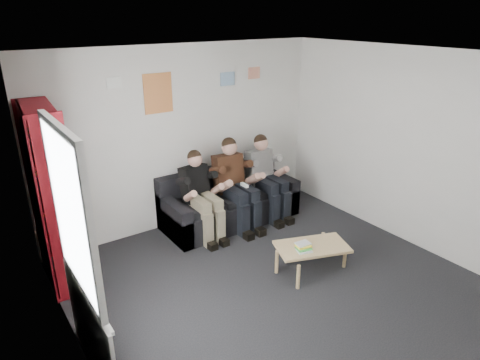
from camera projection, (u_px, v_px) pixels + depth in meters
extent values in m
plane|color=black|center=(293.00, 298.00, 4.97)|extent=(5.00, 5.00, 0.00)
plane|color=white|center=(306.00, 58.00, 3.97)|extent=(5.00, 5.00, 0.00)
plane|color=white|center=(186.00, 137.00, 6.38)|extent=(4.50, 0.00, 4.50)
plane|color=white|center=(80.00, 258.00, 3.28)|extent=(0.00, 5.00, 5.00)
plane|color=white|center=(425.00, 153.00, 5.67)|extent=(0.00, 5.00, 5.00)
cube|color=black|center=(231.00, 209.00, 6.73)|extent=(2.13, 0.87, 0.41)
cube|color=black|center=(219.00, 178.00, 6.83)|extent=(2.13, 0.19, 0.42)
cube|color=black|center=(174.00, 220.00, 6.18)|extent=(0.17, 0.87, 0.58)
cube|color=black|center=(279.00, 190.00, 7.21)|extent=(0.17, 0.87, 0.58)
cube|color=black|center=(233.00, 196.00, 6.58)|extent=(1.78, 0.60, 0.10)
cube|color=maroon|center=(51.00, 198.00, 4.96)|extent=(0.33, 0.98, 2.18)
cube|color=#D8B57D|center=(312.00, 247.00, 5.39)|extent=(0.90, 0.49, 0.04)
cylinder|color=#D8B57D|center=(298.00, 277.00, 5.09)|extent=(0.04, 0.04, 0.32)
cylinder|color=#D8B57D|center=(345.00, 256.00, 5.52)|extent=(0.04, 0.04, 0.32)
cylinder|color=#D8B57D|center=(277.00, 262.00, 5.40)|extent=(0.04, 0.04, 0.32)
cylinder|color=#D8B57D|center=(322.00, 243.00, 5.82)|extent=(0.04, 0.04, 0.32)
cube|color=silver|center=(304.00, 251.00, 5.25)|extent=(0.18, 0.13, 0.01)
cube|color=green|center=(304.00, 248.00, 5.28)|extent=(0.18, 0.13, 0.01)
cube|color=yellow|center=(303.00, 246.00, 5.31)|extent=(0.18, 0.13, 0.01)
cube|color=silver|center=(303.00, 243.00, 5.33)|extent=(0.18, 0.13, 0.01)
cube|color=black|center=(195.00, 183.00, 6.24)|extent=(0.39, 0.28, 0.55)
sphere|color=tan|center=(195.00, 159.00, 6.07)|extent=(0.21, 0.21, 0.21)
sphere|color=black|center=(194.00, 157.00, 6.07)|extent=(0.20, 0.20, 0.20)
cube|color=gray|center=(205.00, 202.00, 6.09)|extent=(0.35, 0.45, 0.15)
cube|color=gray|center=(214.00, 228.00, 6.04)|extent=(0.33, 0.14, 0.50)
cube|color=black|center=(216.00, 242.00, 6.08)|extent=(0.33, 0.25, 0.10)
cube|color=#552C1C|center=(228.00, 173.00, 6.55)|extent=(0.43, 0.32, 0.61)
sphere|color=tan|center=(229.00, 148.00, 6.37)|extent=(0.24, 0.24, 0.24)
sphere|color=black|center=(229.00, 145.00, 6.36)|extent=(0.23, 0.23, 0.23)
cube|color=black|center=(240.00, 193.00, 6.39)|extent=(0.39, 0.50, 0.16)
cube|color=black|center=(249.00, 218.00, 6.33)|extent=(0.37, 0.15, 0.50)
cube|color=black|center=(252.00, 232.00, 6.35)|extent=(0.37, 0.28, 0.11)
cube|color=white|center=(244.00, 185.00, 6.24)|extent=(0.04, 0.15, 0.04)
cube|color=silver|center=(259.00, 167.00, 6.87)|extent=(0.41, 0.30, 0.58)
sphere|color=tan|center=(261.00, 143.00, 6.69)|extent=(0.22, 0.22, 0.22)
sphere|color=black|center=(261.00, 141.00, 6.69)|extent=(0.21, 0.21, 0.21)
cube|color=black|center=(271.00, 184.00, 6.71)|extent=(0.37, 0.47, 0.15)
cube|color=black|center=(279.00, 208.00, 6.66)|extent=(0.35, 0.14, 0.50)
cube|color=black|center=(281.00, 221.00, 6.69)|extent=(0.35, 0.27, 0.10)
cylinder|color=white|center=(111.00, 359.00, 3.64)|extent=(0.06, 0.06, 0.60)
cylinder|color=white|center=(108.00, 353.00, 3.70)|extent=(0.06, 0.06, 0.60)
cylinder|color=white|center=(105.00, 348.00, 3.76)|extent=(0.06, 0.06, 0.60)
cylinder|color=white|center=(102.00, 342.00, 3.82)|extent=(0.06, 0.06, 0.60)
cylinder|color=white|center=(99.00, 337.00, 3.88)|extent=(0.06, 0.06, 0.60)
cylinder|color=white|center=(96.00, 332.00, 3.94)|extent=(0.06, 0.06, 0.60)
cylinder|color=white|center=(93.00, 327.00, 4.01)|extent=(0.06, 0.06, 0.60)
cylinder|color=white|center=(91.00, 323.00, 4.07)|extent=(0.06, 0.06, 0.60)
cube|color=white|center=(96.00, 315.00, 3.75)|extent=(0.10, 0.64, 0.04)
cube|color=white|center=(70.00, 212.00, 3.33)|extent=(0.02, 1.00, 1.30)
cube|color=silver|center=(58.00, 127.00, 3.08)|extent=(0.05, 1.12, 0.06)
cube|color=silver|center=(83.00, 285.00, 3.59)|extent=(0.05, 1.12, 0.06)
cube|color=silver|center=(91.00, 334.00, 3.78)|extent=(0.03, 1.30, 0.90)
cube|color=gold|center=(158.00, 93.00, 5.90)|extent=(0.42, 0.01, 0.55)
cube|color=#3E8DD3|center=(228.00, 79.00, 6.47)|extent=(0.25, 0.01, 0.20)
cube|color=#C93F9B|center=(254.00, 73.00, 6.72)|extent=(0.22, 0.01, 0.18)
cube|color=white|center=(114.00, 83.00, 5.51)|extent=(0.20, 0.01, 0.14)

